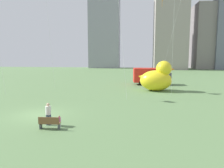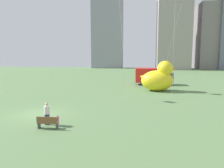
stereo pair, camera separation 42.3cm
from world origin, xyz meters
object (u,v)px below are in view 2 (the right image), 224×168
(person_adult, at_px, (47,113))
(box_truck, at_px, (153,76))
(park_bench, at_px, (48,122))
(person_child, at_px, (58,120))
(giant_inflatable_duck, at_px, (158,78))

(person_adult, bearing_deg, box_truck, 69.02)
(park_bench, xyz_separation_m, person_adult, (-0.41, 0.88, 0.45))
(park_bench, xyz_separation_m, person_child, (0.53, 0.55, -0.00))
(park_bench, xyz_separation_m, giant_inflatable_duck, (9.00, 17.64, 1.37))
(park_bench, relative_size, box_truck, 0.23)
(person_child, height_order, giant_inflatable_duck, giant_inflatable_duck)
(park_bench, bearing_deg, person_child, 46.52)
(person_child, bearing_deg, park_bench, -133.48)
(park_bench, bearing_deg, person_adult, 115.00)
(park_bench, bearing_deg, box_truck, 70.57)
(person_adult, xyz_separation_m, giant_inflatable_duck, (9.41, 16.76, 0.91))
(park_bench, relative_size, giant_inflatable_duck, 0.29)
(person_child, height_order, box_truck, box_truck)
(giant_inflatable_duck, bearing_deg, box_truck, 94.02)
(person_child, bearing_deg, giant_inflatable_duck, 63.63)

